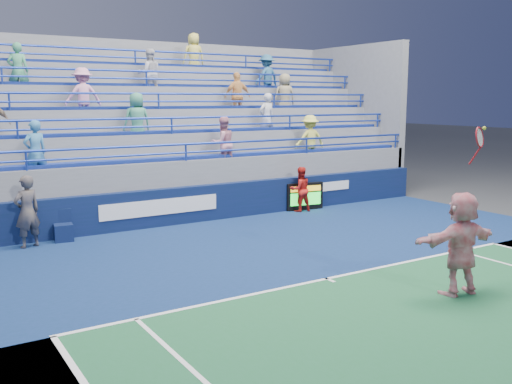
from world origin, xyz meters
TOP-DOWN VIEW (x-y plane):
  - ground at (0.00, 0.00)m, footprint 120.00×120.00m
  - sponsor_wall at (0.00, 6.50)m, footprint 18.00×0.32m
  - bleacher_stand at (-0.00, 10.27)m, footprint 18.00×5.60m
  - serve_speed_board at (4.11, 6.25)m, footprint 1.34×0.33m
  - judge_chair at (-3.79, 6.17)m, footprint 0.53×0.53m
  - tennis_player at (1.57, -2.02)m, footprint 1.90×0.82m
  - line_judge at (-4.69, 5.96)m, footprint 0.77×0.63m
  - ball_girl at (3.82, 6.12)m, footprint 0.81×0.67m

SIDE VIEW (x-z plane):
  - ground at x=0.00m, z-range 0.00..0.00m
  - judge_chair at x=-3.79m, z-range -0.15..0.68m
  - serve_speed_board at x=4.11m, z-range 0.00..0.92m
  - sponsor_wall at x=0.00m, z-range 0.00..1.10m
  - ball_girl at x=3.82m, z-range 0.00..1.49m
  - line_judge at x=-4.69m, z-range 0.00..1.83m
  - tennis_player at x=1.57m, z-range -0.59..2.58m
  - bleacher_stand at x=0.00m, z-range -1.52..4.61m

